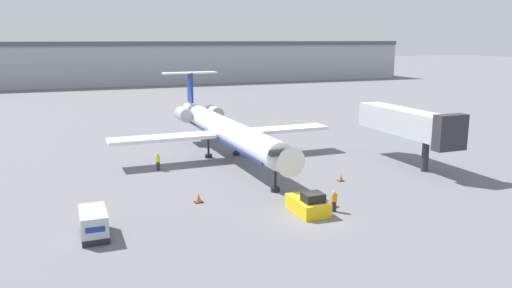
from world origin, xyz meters
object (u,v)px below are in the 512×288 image
Objects in this scene: airplane_main at (224,129)px; traffic_cone_left at (199,198)px; pushback_tug at (308,204)px; luggage_cart at (94,224)px; jet_bridge at (409,123)px; worker_by_wing at (158,161)px; traffic_cone_right at (341,178)px; worker_near_tug at (334,201)px.

airplane_main is 15.88m from traffic_cone_left.
pushback_tug reaches higher than traffic_cone_left.
luggage_cart is 0.26× the size of jet_bridge.
luggage_cart is at bearing -129.27° from airplane_main.
airplane_main reaches higher than worker_by_wing.
traffic_cone_left is at bearing -170.23° from jet_bridge.
jet_bridge is at bearing -16.20° from worker_by_wing.
pushback_tug is 2.14× the size of worker_by_wing.
airplane_main reaches higher than luggage_cart.
worker_by_wing is at bearing 65.39° from luggage_cart.
pushback_tug is 5.71× the size of traffic_cone_right.
pushback_tug is at bearing -37.04° from traffic_cone_left.
jet_bridge is at bearing -30.58° from airplane_main.
luggage_cart is 17.29m from worker_by_wing.
worker_near_tug is 0.12× the size of jet_bridge.
traffic_cone_left is at bearing 142.96° from pushback_tug.
luggage_cart is 4.71× the size of traffic_cone_left.
airplane_main is 17.88× the size of worker_by_wing.
luggage_cart is at bearing 174.97° from worker_near_tug.
worker_by_wing is at bearing -160.68° from airplane_main.
luggage_cart is at bearing -152.23° from traffic_cone_left.
worker_near_tug is at bearing -124.40° from traffic_cone_right.
worker_by_wing is 26.12m from jet_bridge.
worker_near_tug reaches higher than traffic_cone_right.
luggage_cart is at bearing -165.93° from traffic_cone_right.
airplane_main is at bearing 149.42° from jet_bridge.
pushback_tug is 9.52m from traffic_cone_right.
worker_near_tug is at bearing -145.41° from jet_bridge.
airplane_main reaches higher than traffic_cone_left.
worker_near_tug is 20.10m from worker_by_wing.
airplane_main is 8.73m from worker_by_wing.
pushback_tug reaches higher than traffic_cone_right.
luggage_cart is (-15.56, 0.99, 0.26)m from pushback_tug.
traffic_cone_left is 24.36m from jet_bridge.
traffic_cone_left is 0.06× the size of jet_bridge.
pushback_tug is 4.99× the size of traffic_cone_left.
traffic_cone_left is (-7.17, 5.41, -0.29)m from pushback_tug.
traffic_cone_right is at bearing -163.39° from jet_bridge.
traffic_cone_left is (1.19, -11.30, -0.58)m from worker_by_wing.
worker_near_tug is at bearing -59.16° from worker_by_wing.
worker_by_wing is at bearing 163.80° from jet_bridge.
worker_by_wing is 2.67× the size of traffic_cone_right.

